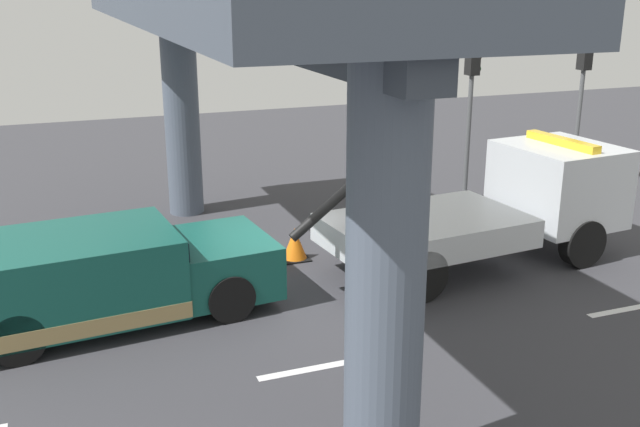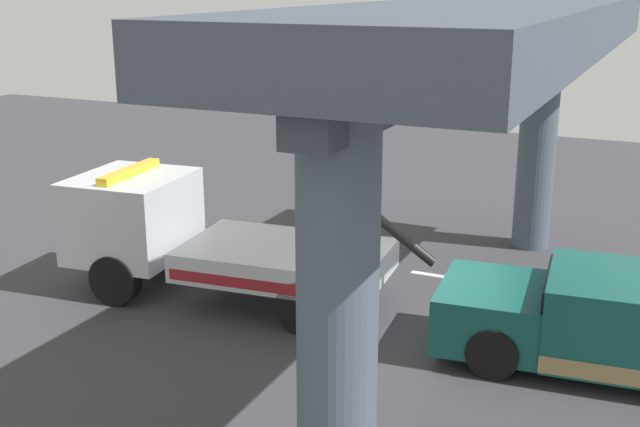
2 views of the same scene
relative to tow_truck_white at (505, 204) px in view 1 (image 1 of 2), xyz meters
The scene contains 8 objects.
ground_plane 5.01m from the tow_truck_white, behind, with size 60.00×40.00×0.10m, color #38383D.
lane_stripe_mid 5.79m from the tow_truck_white, 148.88° to the right, with size 2.60×0.16×0.01m, color silver.
tow_truck_white is the anchor object (origin of this frame).
towed_van_green 7.98m from the tow_truck_white, behind, with size 5.37×2.63×1.58m.
overpass_structure 6.62m from the tow_truck_white, behind, with size 3.60×13.43×5.71m.
traffic_light_near 4.85m from the tow_truck_white, 68.05° to the left, with size 0.39×0.32×4.19m.
traffic_light_far 6.89m from the tow_truck_white, 38.76° to the left, with size 0.39×0.32×4.18m.
traffic_cone_orange 4.41m from the tow_truck_white, 159.33° to the left, with size 0.57×0.57×0.68m.
Camera 1 is at (-3.84, -12.13, 5.57)m, focal length 41.42 mm.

